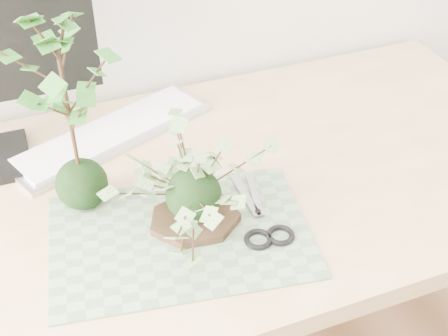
{
  "coord_description": "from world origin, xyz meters",
  "views": [
    {
      "loc": [
        -0.3,
        0.38,
        1.48
      ],
      "look_at": [
        0.0,
        1.14,
        0.84
      ],
      "focal_mm": 50.0,
      "sensor_mm": 36.0,
      "label": 1
    }
  ],
  "objects_px": {
    "ivy_kokedama": "(193,174)",
    "keyboard": "(111,134)",
    "desk": "(164,229)",
    "maple_kokedama": "(61,72)"
  },
  "relations": [
    {
      "from": "ivy_kokedama",
      "to": "keyboard",
      "type": "xyz_separation_m",
      "value": [
        -0.07,
        0.31,
        -0.1
      ]
    },
    {
      "from": "desk",
      "to": "keyboard",
      "type": "relative_size",
      "value": 3.54
    },
    {
      "from": "desk",
      "to": "ivy_kokedama",
      "type": "relative_size",
      "value": 5.19
    },
    {
      "from": "desk",
      "to": "maple_kokedama",
      "type": "height_order",
      "value": "maple_kokedama"
    },
    {
      "from": "desk",
      "to": "keyboard",
      "type": "bearing_deg",
      "value": 101.16
    },
    {
      "from": "maple_kokedama",
      "to": "ivy_kokedama",
      "type": "bearing_deg",
      "value": -36.5
    },
    {
      "from": "desk",
      "to": "keyboard",
      "type": "xyz_separation_m",
      "value": [
        -0.04,
        0.21,
        0.1
      ]
    },
    {
      "from": "ivy_kokedama",
      "to": "desk",
      "type": "bearing_deg",
      "value": 107.17
    },
    {
      "from": "maple_kokedama",
      "to": "keyboard",
      "type": "height_order",
      "value": "maple_kokedama"
    },
    {
      "from": "maple_kokedama",
      "to": "keyboard",
      "type": "relative_size",
      "value": 0.85
    }
  ]
}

